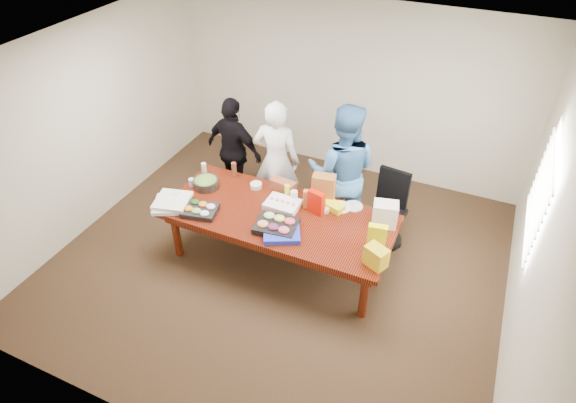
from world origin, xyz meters
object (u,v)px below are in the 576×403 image
at_px(office_chair, 387,212).
at_px(conference_table, 279,238).
at_px(person_right, 342,172).
at_px(person_center, 276,161).
at_px(salad_bowl, 206,183).
at_px(sheet_cake, 283,204).

bearing_deg(office_chair, conference_table, -134.42).
xyz_separation_m(office_chair, person_right, (-0.65, 0.00, 0.45)).
bearing_deg(person_center, salad_bowl, 40.54).
bearing_deg(person_right, salad_bowl, 12.35).
xyz_separation_m(sheet_cake, salad_bowl, (-1.09, -0.01, 0.02)).
height_order(person_center, person_right, person_right).
distance_m(sheet_cake, salad_bowl, 1.09).
distance_m(conference_table, person_center, 1.13).
xyz_separation_m(conference_table, person_center, (-0.46, 0.90, 0.51)).
bearing_deg(person_right, sheet_cake, 42.67).
relative_size(conference_table, person_right, 1.47).
relative_size(office_chair, sheet_cake, 2.39).
height_order(conference_table, salad_bowl, salad_bowl).
distance_m(person_center, sheet_cake, 0.86).
distance_m(person_center, salad_bowl, 1.01).
bearing_deg(person_center, office_chair, 171.78).
relative_size(office_chair, salad_bowl, 2.97).
xyz_separation_m(conference_table, salad_bowl, (-1.12, 0.14, 0.43)).
distance_m(office_chair, person_center, 1.63).
bearing_deg(person_center, conference_table, 108.66).
height_order(office_chair, salad_bowl, office_chair).
xyz_separation_m(conference_table, person_right, (0.48, 0.90, 0.58)).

